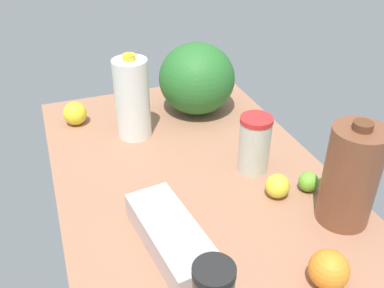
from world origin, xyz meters
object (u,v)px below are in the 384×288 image
orange_by_jug (329,270)px  lime_far_back (309,182)px  chocolate_milk_jug (351,176)px  tumbler_cup (254,144)px  lemon_loose (75,113)px  milk_jug (132,99)px  lemon_beside_bowl (277,186)px  watermelon (197,79)px  egg_carton (172,236)px

orange_by_jug → lime_far_back: size_ratio=1.54×
chocolate_milk_jug → lime_far_back: 16.15cm
tumbler_cup → lemon_loose: tumbler_cup is taller
milk_jug → lemon_beside_bowl: milk_jug is taller
watermelon → lime_far_back: watermelon is taller
milk_jug → chocolate_milk_jug: 69.33cm
tumbler_cup → lemon_loose: size_ratio=2.13×
lime_far_back → egg_carton: bearing=100.0°
milk_jug → chocolate_milk_jug: (-57.48, -38.77, -0.15)cm
chocolate_milk_jug → lemon_loose: 91.24cm
chocolate_milk_jug → lime_far_back: (12.42, 1.68, -10.19)cm
watermelon → orange_by_jug: size_ratio=3.14×
tumbler_cup → watermelon: watermelon is taller
orange_by_jug → lemon_loose: bearing=24.8°
lemon_beside_bowl → lime_far_back: size_ratio=1.19×
lemon_loose → lime_far_back: lemon_loose is taller
chocolate_milk_jug → egg_carton: bearing=83.2°
milk_jug → chocolate_milk_jug: size_ratio=1.01×
milk_jug → orange_by_jug: (-73.56, -23.07, -8.85)cm
watermelon → milk_jug: bearing=109.4°
milk_jug → lime_far_back: (-45.06, -37.08, -10.34)cm
egg_carton → watermelon: size_ratio=1.14×
egg_carton → milk_jug: size_ratio=1.09×
milk_jug → lemon_beside_bowl: size_ratio=4.25×
egg_carton → lemon_beside_bowl: 32.97cm
egg_carton → lemon_loose: (66.27, 13.21, 0.71)cm
lime_far_back → lemon_loose: bearing=42.7°
tumbler_cup → orange_by_jug: tumbler_cup is taller
tumbler_cup → lime_far_back: 18.05cm
milk_jug → orange_by_jug: milk_jug is taller
lime_far_back → watermelon: bearing=12.5°
milk_jug → lime_far_back: size_ratio=5.05×
tumbler_cup → milk_jug: (30.88, 27.56, 4.53)cm
orange_by_jug → lime_far_back: orange_by_jug is taller
tumbler_cup → lime_far_back: bearing=-146.1°
egg_carton → lemon_beside_bowl: bearing=-83.4°
milk_jug → watermelon: milk_jug is taller
orange_by_jug → lemon_loose: orange_by_jug is taller
tumbler_cup → chocolate_milk_jug: size_ratio=0.62×
watermelon → lemon_loose: bearing=83.2°
egg_carton → orange_by_jug: size_ratio=3.57×
milk_jug → lemon_loose: milk_jug is taller
orange_by_jug → milk_jug: bearing=17.4°
lemon_beside_bowl → lime_far_back: (-0.70, -9.22, -0.51)cm
chocolate_milk_jug → lime_far_back: size_ratio=5.00×
tumbler_cup → watermelon: 39.99cm
egg_carton → tumbler_cup: (21.47, -31.68, 5.27)cm
egg_carton → tumbler_cup: bearing=-63.2°
egg_carton → chocolate_milk_jug: chocolate_milk_jug is taller
egg_carton → chocolate_milk_jug: (-5.13, -42.89, 9.65)cm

